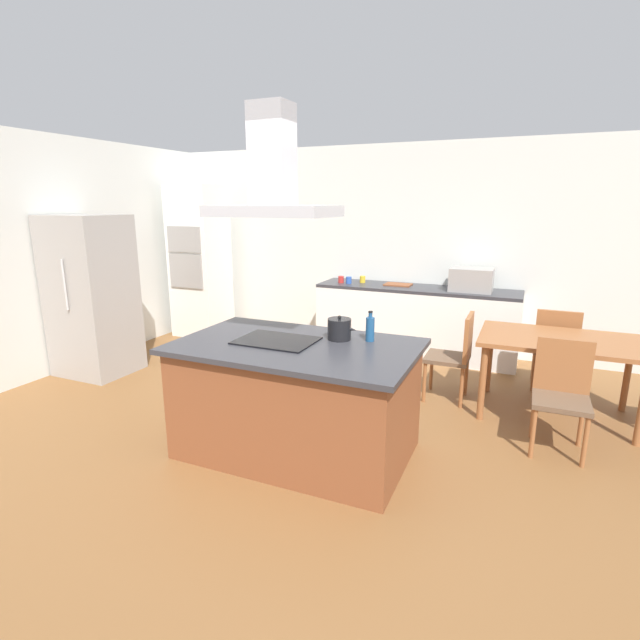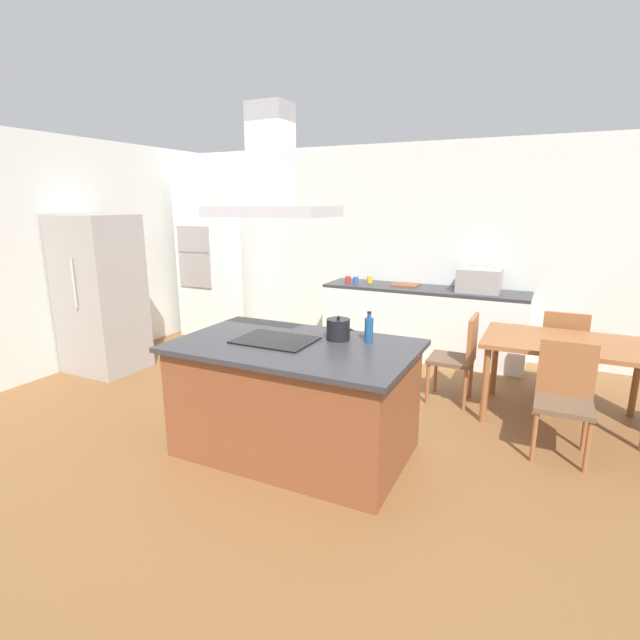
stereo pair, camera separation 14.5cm
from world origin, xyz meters
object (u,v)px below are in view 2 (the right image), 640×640
object	(u,v)px
coffee_mug_yellow	(370,280)
chair_at_left_end	(460,353)
tea_kettle	(338,329)
olive_oil_bottle	(369,329)
cooktop	(275,340)
coffee_mug_blue	(356,280)
dining_table	(566,350)
wall_oven_stack	(209,261)
coffee_mug_red	(348,280)
cutting_board	(405,285)
countertop_microwave	(479,280)
chair_facing_island	(565,392)
chair_facing_back_wall	(563,347)
range_hood	(272,181)
refrigerator	(101,294)

from	to	relation	value
coffee_mug_yellow	chair_at_left_end	world-z (taller)	coffee_mug_yellow
tea_kettle	olive_oil_bottle	xyz separation A→B (m)	(0.23, 0.05, 0.02)
cooktop	coffee_mug_blue	bearing A→B (deg)	98.85
olive_oil_bottle	dining_table	distance (m)	1.93
wall_oven_stack	coffee_mug_red	bearing A→B (deg)	4.45
coffee_mug_blue	cutting_board	xyz separation A→B (m)	(0.64, 0.13, -0.04)
olive_oil_bottle	cutting_board	bearing A→B (deg)	99.95
countertop_microwave	chair_facing_island	bearing A→B (deg)	-64.13
cooktop	dining_table	xyz separation A→B (m)	(2.08, 1.57, -0.24)
coffee_mug_blue	chair_facing_island	bearing A→B (deg)	-36.97
coffee_mug_red	dining_table	size ratio (longest dim) A/B	0.06
coffee_mug_blue	wall_oven_stack	world-z (taller)	wall_oven_stack
cutting_board	dining_table	size ratio (longest dim) A/B	0.24
chair_facing_island	tea_kettle	bearing A→B (deg)	-158.21
dining_table	chair_facing_back_wall	bearing A→B (deg)	90.00
cutting_board	range_hood	size ratio (longest dim) A/B	0.38
cutting_board	refrigerator	world-z (taller)	refrigerator
coffee_mug_red	chair_facing_island	size ratio (longest dim) A/B	0.10
olive_oil_bottle	countertop_microwave	world-z (taller)	countertop_microwave
dining_table	chair_facing_island	size ratio (longest dim) A/B	1.57
countertop_microwave	coffee_mug_red	distance (m)	1.68
cutting_board	range_hood	world-z (taller)	range_hood
cooktop	wall_oven_stack	bearing A→B (deg)	135.90
wall_oven_stack	chair_facing_back_wall	size ratio (longest dim) A/B	2.47
countertop_microwave	coffee_mug_blue	xyz separation A→B (m)	(-1.56, -0.08, -0.09)
dining_table	range_hood	bearing A→B (deg)	-142.92
cooktop	dining_table	bearing A→B (deg)	37.08
refrigerator	cutting_board	bearing A→B (deg)	35.89
tea_kettle	wall_oven_stack	distance (m)	3.97
cooktop	chair_facing_back_wall	xyz separation A→B (m)	(2.08, 2.24, -0.40)
cooktop	coffee_mug_yellow	size ratio (longest dim) A/B	6.67
coffee_mug_red	chair_facing_back_wall	bearing A→B (deg)	-12.39
cooktop	refrigerator	xyz separation A→B (m)	(-2.81, 0.75, 0.00)
coffee_mug_yellow	dining_table	xyz separation A→B (m)	(2.37, -1.37, -0.28)
dining_table	chair_at_left_end	xyz separation A→B (m)	(-0.92, 0.00, -0.16)
cooktop	chair_at_left_end	world-z (taller)	cooktop
cooktop	chair_facing_island	xyz separation A→B (m)	(2.08, 0.91, -0.40)
range_hood	refrigerator	bearing A→B (deg)	165.09
countertop_microwave	range_hood	size ratio (longest dim) A/B	0.56
cooktop	cutting_board	world-z (taller)	cutting_board
tea_kettle	refrigerator	size ratio (longest dim) A/B	0.13
chair_facing_island	dining_table	bearing A→B (deg)	90.00
chair_facing_back_wall	cooktop	bearing A→B (deg)	-132.91
chair_facing_island	coffee_mug_blue	bearing A→B (deg)	143.03
dining_table	chair_at_left_end	size ratio (longest dim) A/B	1.57
coffee_mug_blue	range_hood	xyz separation A→B (m)	(0.44, -2.80, 1.16)
chair_facing_back_wall	range_hood	size ratio (longest dim) A/B	0.99
countertop_microwave	chair_at_left_end	size ratio (longest dim) A/B	0.56
olive_oil_bottle	range_hood	xyz separation A→B (m)	(-0.66, -0.30, 1.10)
olive_oil_bottle	chair_at_left_end	distance (m)	1.45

